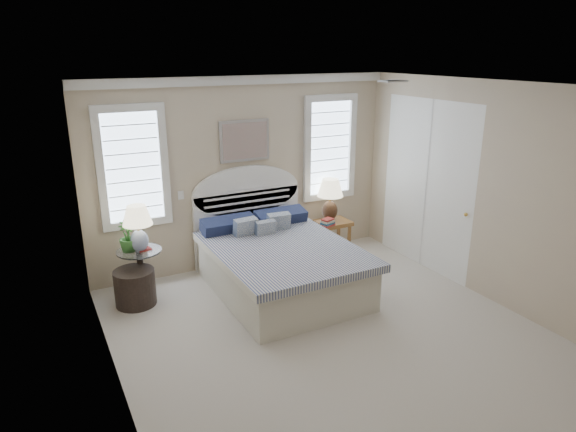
# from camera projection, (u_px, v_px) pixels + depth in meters

# --- Properties ---
(floor) EXTENTS (4.50, 5.00, 0.01)m
(floor) POSITION_uv_depth(u_px,v_px,m) (337.00, 339.00, 5.63)
(floor) COLOR beige
(floor) RESTS_ON ground
(ceiling) EXTENTS (4.50, 5.00, 0.01)m
(ceiling) POSITION_uv_depth(u_px,v_px,m) (345.00, 87.00, 4.80)
(ceiling) COLOR white
(ceiling) RESTS_ON wall_back
(wall_back) EXTENTS (4.50, 0.02, 2.70)m
(wall_back) POSITION_uv_depth(u_px,v_px,m) (245.00, 173.00, 7.32)
(wall_back) COLOR #C8B596
(wall_back) RESTS_ON floor
(wall_left) EXTENTS (0.02, 5.00, 2.70)m
(wall_left) POSITION_uv_depth(u_px,v_px,m) (111.00, 264.00, 4.23)
(wall_left) COLOR #C8B596
(wall_left) RESTS_ON floor
(wall_right) EXTENTS (0.02, 5.00, 2.70)m
(wall_right) POSITION_uv_depth(u_px,v_px,m) (497.00, 195.00, 6.20)
(wall_right) COLOR #C8B596
(wall_right) RESTS_ON floor
(crown_molding) EXTENTS (4.50, 0.08, 0.12)m
(crown_molding) POSITION_uv_depth(u_px,v_px,m) (243.00, 80.00, 6.89)
(crown_molding) COLOR silver
(crown_molding) RESTS_ON wall_back
(hvac_vent) EXTENTS (0.30, 0.20, 0.02)m
(hvac_vent) POSITION_uv_depth(u_px,v_px,m) (393.00, 81.00, 6.00)
(hvac_vent) COLOR #B2B2B2
(hvac_vent) RESTS_ON ceiling
(switch_plate) EXTENTS (0.08, 0.01, 0.12)m
(switch_plate) POSITION_uv_depth(u_px,v_px,m) (181.00, 195.00, 6.96)
(switch_plate) COLOR silver
(switch_plate) RESTS_ON wall_back
(window_left) EXTENTS (0.90, 0.06, 1.60)m
(window_left) POSITION_uv_depth(u_px,v_px,m) (133.00, 167.00, 6.55)
(window_left) COLOR #C7E0FC
(window_left) RESTS_ON wall_back
(window_right) EXTENTS (0.90, 0.06, 1.60)m
(window_right) POSITION_uv_depth(u_px,v_px,m) (329.00, 148.00, 7.84)
(window_right) COLOR #C7E0FC
(window_right) RESTS_ON wall_back
(painting) EXTENTS (0.74, 0.04, 0.58)m
(painting) POSITION_uv_depth(u_px,v_px,m) (245.00, 141.00, 7.14)
(painting) COLOR silver
(painting) RESTS_ON wall_back
(closet_door) EXTENTS (0.02, 1.80, 2.40)m
(closet_door) POSITION_uv_depth(u_px,v_px,m) (426.00, 185.00, 7.25)
(closet_door) COLOR white
(closet_door) RESTS_ON floor
(bed) EXTENTS (1.72, 2.28, 1.47)m
(bed) POSITION_uv_depth(u_px,v_px,m) (277.00, 261.00, 6.74)
(bed) COLOR beige
(bed) RESTS_ON floor
(side_table_left) EXTENTS (0.56, 0.56, 0.63)m
(side_table_left) POSITION_uv_depth(u_px,v_px,m) (141.00, 268.00, 6.52)
(side_table_left) COLOR black
(side_table_left) RESTS_ON floor
(nightstand_right) EXTENTS (0.50, 0.40, 0.53)m
(nightstand_right) POSITION_uv_depth(u_px,v_px,m) (333.00, 230.00, 7.90)
(nightstand_right) COLOR #965E31
(nightstand_right) RESTS_ON floor
(floor_pot) EXTENTS (0.59, 0.59, 0.45)m
(floor_pot) POSITION_uv_depth(u_px,v_px,m) (135.00, 287.00, 6.35)
(floor_pot) COLOR black
(floor_pot) RESTS_ON floor
(lamp_left) EXTENTS (0.47, 0.47, 0.60)m
(lamp_left) POSITION_uv_depth(u_px,v_px,m) (138.00, 223.00, 6.31)
(lamp_left) COLOR silver
(lamp_left) RESTS_ON side_table_left
(lamp_right) EXTENTS (0.51, 0.51, 0.65)m
(lamp_right) POSITION_uv_depth(u_px,v_px,m) (330.00, 195.00, 7.80)
(lamp_right) COLOR black
(lamp_right) RESTS_ON nightstand_right
(potted_plant) EXTENTS (0.27, 0.27, 0.40)m
(potted_plant) POSITION_uv_depth(u_px,v_px,m) (128.00, 236.00, 6.35)
(potted_plant) COLOR #30692A
(potted_plant) RESTS_ON side_table_left
(books_left) EXTENTS (0.17, 0.13, 0.02)m
(books_left) POSITION_uv_depth(u_px,v_px,m) (144.00, 249.00, 6.44)
(books_left) COLOR #A42D29
(books_left) RESTS_ON side_table_left
(books_right) EXTENTS (0.24, 0.20, 0.11)m
(books_right) POSITION_uv_depth(u_px,v_px,m) (328.00, 222.00, 7.62)
(books_right) COLOR #A42D29
(books_right) RESTS_ON nightstand_right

